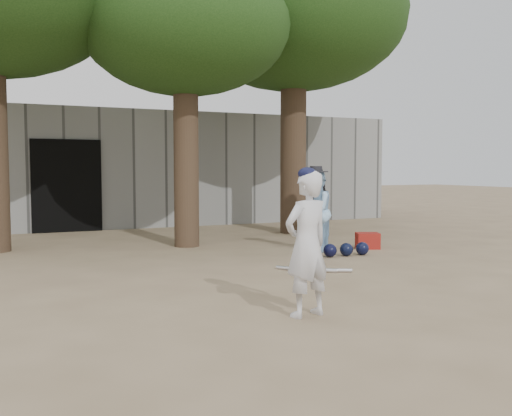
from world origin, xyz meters
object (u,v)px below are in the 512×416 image
boy_player (307,244)px  red_bag (368,241)px  spectator_blue (316,211)px  spectator_dark (318,203)px

boy_player → red_bag: boy_player is taller
spectator_blue → spectator_dark: (1.05, 1.66, 0.03)m
red_bag → spectator_blue: bearing=177.6°
spectator_blue → red_bag: size_ratio=3.54×
boy_player → red_bag: 5.21m
boy_player → spectator_dark: size_ratio=0.96×
spectator_dark → red_bag: size_ratio=3.70×
boy_player → spectator_blue: boy_player is taller
spectator_blue → spectator_dark: 1.97m
spectator_blue → red_bag: spectator_blue is taller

